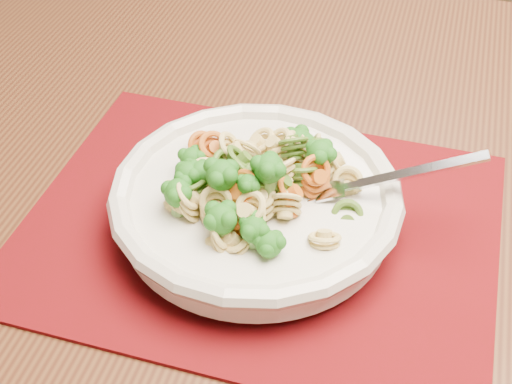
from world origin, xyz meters
The scene contains 5 objects.
dining_table centered at (-0.20, -0.40, 0.62)m, with size 1.62×1.23×0.71m.
placemat centered at (-0.12, -0.44, 0.71)m, with size 0.42×0.33×0.00m, color #5C030D.
pasta_bowl centered at (-0.12, -0.44, 0.74)m, with size 0.26×0.26×0.05m.
pasta_broccoli_heap centered at (-0.12, -0.44, 0.75)m, with size 0.22×0.22×0.06m, color #D7BA6A, non-canonical shape.
fork centered at (-0.06, -0.41, 0.75)m, with size 0.19×0.02×0.01m, color silver, non-canonical shape.
Camera 1 is at (0.11, -0.85, 1.17)m, focal length 50.00 mm.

